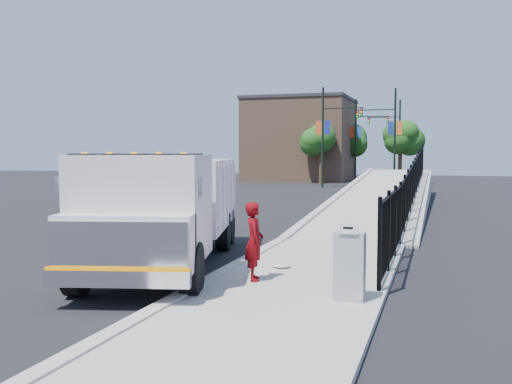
% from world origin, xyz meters
% --- Properties ---
extents(ground, '(120.00, 120.00, 0.00)m').
position_xyz_m(ground, '(0.00, 0.00, 0.00)').
color(ground, black).
rests_on(ground, ground).
extents(sidewalk, '(3.55, 12.00, 0.12)m').
position_xyz_m(sidewalk, '(1.93, -2.00, 0.06)').
color(sidewalk, '#9E998E').
rests_on(sidewalk, ground).
extents(curb, '(0.30, 12.00, 0.16)m').
position_xyz_m(curb, '(0.00, -2.00, 0.08)').
color(curb, '#ADAAA3').
rests_on(curb, ground).
extents(ramp, '(3.95, 24.06, 3.19)m').
position_xyz_m(ramp, '(2.12, 16.00, 0.00)').
color(ramp, '#9E998E').
rests_on(ramp, ground).
extents(iron_fence, '(0.10, 28.00, 1.80)m').
position_xyz_m(iron_fence, '(3.55, 12.00, 0.90)').
color(iron_fence, black).
rests_on(iron_fence, ground).
extents(truck, '(4.62, 8.66, 2.83)m').
position_xyz_m(truck, '(-1.74, -0.68, 1.59)').
color(truck, black).
rests_on(truck, ground).
extents(worker, '(0.60, 0.71, 1.66)m').
position_xyz_m(worker, '(0.93, -1.85, 0.95)').
color(worker, '#610509').
rests_on(worker, sidewalk).
extents(utility_cabinet, '(0.55, 0.40, 1.25)m').
position_xyz_m(utility_cabinet, '(3.10, -2.85, 0.75)').
color(utility_cabinet, gray).
rests_on(utility_cabinet, sidewalk).
extents(arrow_sign, '(0.35, 0.04, 0.22)m').
position_xyz_m(arrow_sign, '(3.10, -3.07, 1.48)').
color(arrow_sign, white).
rests_on(arrow_sign, utility_cabinet).
extents(debris, '(0.42, 0.42, 0.10)m').
position_xyz_m(debris, '(1.13, -0.41, 0.17)').
color(debris, silver).
rests_on(debris, sidewalk).
extents(light_pole_0, '(3.77, 0.22, 8.00)m').
position_xyz_m(light_pole_0, '(-4.05, 32.03, 4.36)').
color(light_pole_0, black).
rests_on(light_pole_0, ground).
extents(light_pole_1, '(3.78, 0.22, 8.00)m').
position_xyz_m(light_pole_1, '(0.78, 34.57, 4.36)').
color(light_pole_1, black).
rests_on(light_pole_1, ground).
extents(light_pole_2, '(3.78, 0.22, 8.00)m').
position_xyz_m(light_pole_2, '(-3.00, 43.21, 4.36)').
color(light_pole_2, black).
rests_on(light_pole_2, ground).
extents(light_pole_3, '(3.77, 0.22, 8.00)m').
position_xyz_m(light_pole_3, '(0.47, 44.94, 4.36)').
color(light_pole_3, black).
rests_on(light_pole_3, ground).
extents(tree_0, '(2.70, 2.70, 5.35)m').
position_xyz_m(tree_0, '(-5.60, 37.59, 3.95)').
color(tree_0, '#382314').
rests_on(tree_0, ground).
extents(tree_1, '(2.42, 2.42, 5.21)m').
position_xyz_m(tree_1, '(1.29, 38.35, 3.93)').
color(tree_1, '#382314').
rests_on(tree_1, ground).
extents(tree_2, '(3.13, 3.13, 5.57)m').
position_xyz_m(tree_2, '(-4.13, 46.51, 3.97)').
color(tree_2, '#382314').
rests_on(tree_2, ground).
extents(building, '(10.00, 10.00, 8.00)m').
position_xyz_m(building, '(-9.00, 44.00, 4.00)').
color(building, '#8C664C').
rests_on(building, ground).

